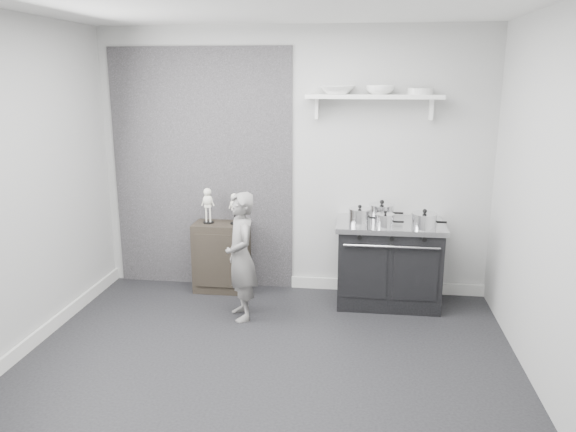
# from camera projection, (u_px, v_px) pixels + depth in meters

# --- Properties ---
(ground) EXTENTS (4.00, 4.00, 0.00)m
(ground) POSITION_uv_depth(u_px,v_px,m) (264.00, 370.00, 4.34)
(ground) COLOR black
(ground) RESTS_ON ground
(room_shell) EXTENTS (4.02, 3.62, 2.71)m
(room_shell) POSITION_uv_depth(u_px,v_px,m) (253.00, 157.00, 4.09)
(room_shell) COLOR #AEAFAC
(room_shell) RESTS_ON ground
(wall_shelf) EXTENTS (1.30, 0.26, 0.24)m
(wall_shelf) POSITION_uv_depth(u_px,v_px,m) (374.00, 98.00, 5.36)
(wall_shelf) COLOR white
(wall_shelf) RESTS_ON room_shell
(stove) EXTENTS (1.04, 0.65, 0.83)m
(stove) POSITION_uv_depth(u_px,v_px,m) (389.00, 263.00, 5.53)
(stove) COLOR black
(stove) RESTS_ON ground
(side_cabinet) EXTENTS (0.56, 0.33, 0.73)m
(side_cabinet) POSITION_uv_depth(u_px,v_px,m) (222.00, 257.00, 5.89)
(side_cabinet) COLOR black
(side_cabinet) RESTS_ON ground
(child) EXTENTS (0.45, 0.52, 1.20)m
(child) POSITION_uv_depth(u_px,v_px,m) (241.00, 257.00, 5.15)
(child) COLOR slate
(child) RESTS_ON ground
(pot_front_left) EXTENTS (0.30, 0.21, 0.19)m
(pot_front_left) POSITION_uv_depth(u_px,v_px,m) (360.00, 216.00, 5.33)
(pot_front_left) COLOR silver
(pot_front_left) RESTS_ON stove
(pot_back_left) EXTENTS (0.34, 0.25, 0.20)m
(pot_back_left) POSITION_uv_depth(u_px,v_px,m) (382.00, 212.00, 5.53)
(pot_back_left) COLOR silver
(pot_back_left) RESTS_ON stove
(pot_front_right) EXTENTS (0.32, 0.24, 0.19)m
(pot_front_right) POSITION_uv_depth(u_px,v_px,m) (424.00, 221.00, 5.20)
(pot_front_right) COLOR silver
(pot_front_right) RESTS_ON stove
(pot_front_center) EXTENTS (0.26, 0.17, 0.16)m
(pot_front_center) POSITION_uv_depth(u_px,v_px,m) (385.00, 221.00, 5.24)
(pot_front_center) COLOR silver
(pot_front_center) RESTS_ON stove
(skeleton_full) EXTENTS (0.12, 0.08, 0.42)m
(skeleton_full) POSITION_uv_depth(u_px,v_px,m) (208.00, 203.00, 5.76)
(skeleton_full) COLOR silver
(skeleton_full) RESTS_ON side_cabinet
(skeleton_torso) EXTENTS (0.10, 0.07, 0.37)m
(skeleton_torso) POSITION_uv_depth(u_px,v_px,m) (235.00, 206.00, 5.73)
(skeleton_torso) COLOR silver
(skeleton_torso) RESTS_ON side_cabinet
(bowl_large) EXTENTS (0.34, 0.34, 0.08)m
(bowl_large) POSITION_uv_depth(u_px,v_px,m) (337.00, 90.00, 5.38)
(bowl_large) COLOR white
(bowl_large) RESTS_ON wall_shelf
(bowl_small) EXTENTS (0.27, 0.27, 0.08)m
(bowl_small) POSITION_uv_depth(u_px,v_px,m) (380.00, 90.00, 5.33)
(bowl_small) COLOR white
(bowl_small) RESTS_ON wall_shelf
(plate_stack) EXTENTS (0.24, 0.24, 0.06)m
(plate_stack) POSITION_uv_depth(u_px,v_px,m) (420.00, 91.00, 5.28)
(plate_stack) COLOR silver
(plate_stack) RESTS_ON wall_shelf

